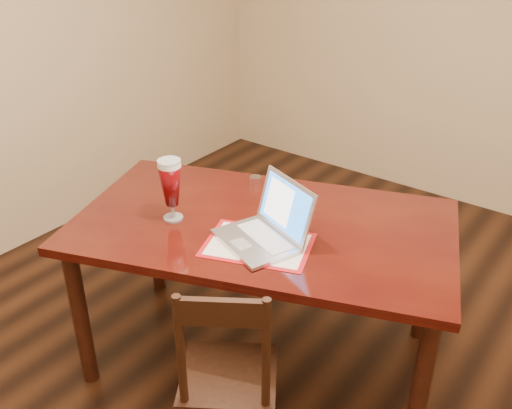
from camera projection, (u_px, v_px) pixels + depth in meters
The scene contains 4 objects.
ground at pixel (287, 391), 2.81m from camera, with size 5.00×5.00×0.00m, color black.
room_shell at pixel (300, 24), 1.98m from camera, with size 4.51×5.01×2.71m.
dining_table at pixel (260, 239), 2.69m from camera, with size 1.98×1.52×1.12m.
dining_chair at pixel (228, 377), 2.31m from camera, with size 0.53×0.53×0.92m.
Camera 1 is at (1.10, -1.72, 2.15)m, focal length 40.00 mm.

